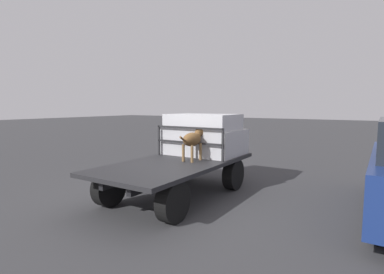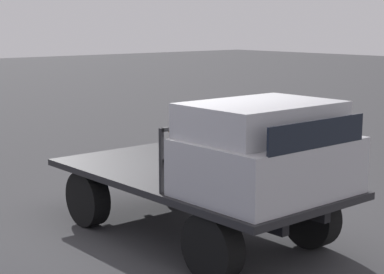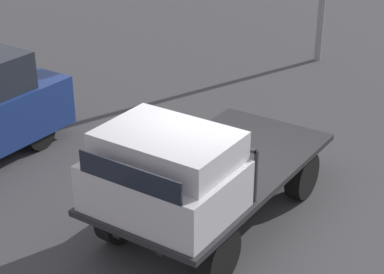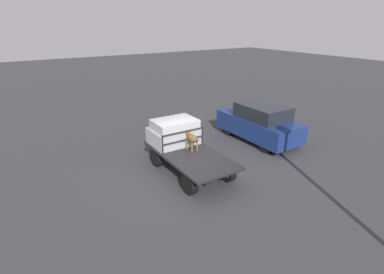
{
  "view_description": "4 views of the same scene",
  "coord_description": "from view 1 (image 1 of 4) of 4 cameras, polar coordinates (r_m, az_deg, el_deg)",
  "views": [
    {
      "loc": [
        -5.1,
        -3.66,
        1.96
      ],
      "look_at": [
        0.24,
        -0.23,
        1.29
      ],
      "focal_mm": 28.0,
      "sensor_mm": 36.0,
      "label": 1
    },
    {
      "loc": [
        5.73,
        -4.92,
        2.57
      ],
      "look_at": [
        0.24,
        -0.23,
        1.29
      ],
      "focal_mm": 60.0,
      "sensor_mm": 36.0,
      "label": 2
    },
    {
      "loc": [
        6.62,
        4.01,
        4.97
      ],
      "look_at": [
        0.24,
        -0.23,
        1.29
      ],
      "focal_mm": 60.0,
      "sensor_mm": 36.0,
      "label": 3
    },
    {
      "loc": [
        -8.29,
        5.19,
        5.24
      ],
      "look_at": [
        0.24,
        -0.23,
        1.29
      ],
      "focal_mm": 28.0,
      "sensor_mm": 36.0,
      "label": 4
    }
  ],
  "objects": [
    {
      "name": "ground_plane",
      "position": [
        6.58,
        -2.9,
        -11.29
      ],
      "size": [
        80.0,
        80.0,
        0.0
      ],
      "primitive_type": "plane",
      "color": "#38383A"
    },
    {
      "name": "flatbed_truck",
      "position": [
        6.43,
        -2.93,
        -6.48
      ],
      "size": [
        3.84,
        1.87,
        0.77
      ],
      "color": "black",
      "rests_on": "ground"
    },
    {
      "name": "truck_cab",
      "position": [
        7.3,
        2.42,
        0.35
      ],
      "size": [
        1.33,
        1.75,
        0.98
      ],
      "color": "#B7B7BC",
      "rests_on": "flatbed_truck"
    },
    {
      "name": "truck_headboard",
      "position": [
        6.71,
        -0.63,
        -0.05
      ],
      "size": [
        0.04,
        1.75,
        0.71
      ],
      "color": "#232326",
      "rests_on": "flatbed_truck"
    },
    {
      "name": "dog",
      "position": [
        6.46,
        0.38,
        -0.33
      ],
      "size": [
        0.94,
        0.29,
        0.74
      ],
      "rotation": [
        0.0,
        0.0,
        0.12
      ],
      "color": "brown",
      "rests_on": "flatbed_truck"
    }
  ]
}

